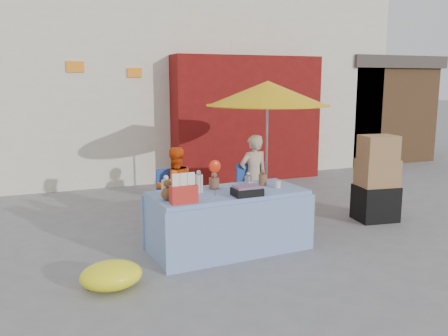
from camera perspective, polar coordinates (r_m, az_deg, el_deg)
name	(u,v)px	position (r m, az deg, el deg)	size (l,w,h in m)	color
ground	(227,261)	(5.68, 0.41, -11.15)	(80.00, 80.00, 0.00)	slate
backdrop	(133,40)	(12.69, -10.89, 14.84)	(14.00, 8.00, 7.80)	silver
market_table	(228,220)	(5.93, 0.45, -6.25)	(2.01, 1.04, 1.18)	#7F9ACB
chair_left	(178,211)	(6.81, -5.55, -5.22)	(0.52, 0.51, 0.85)	#214599
chair_right	(257,203)	(7.25, 3.97, -4.23)	(0.52, 0.51, 0.85)	#214599
vendor_orange	(175,187)	(6.86, -5.91, -2.30)	(0.57, 0.44, 1.17)	#F84D0D
vendor_beige	(253,176)	(7.28, 3.56, -1.01)	(0.47, 0.31, 1.29)	tan
umbrella	(268,94)	(7.41, 5.27, 8.87)	(1.90, 1.90, 2.09)	gray
box_stack	(377,182)	(7.48, 17.89, -1.56)	(0.65, 0.56, 1.30)	black
tarp_bundle	(111,275)	(5.07, -13.41, -12.45)	(0.63, 0.50, 0.28)	#FFF91A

